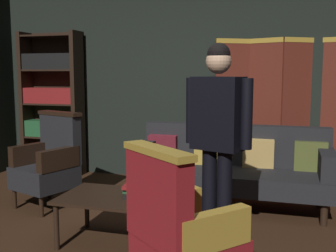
# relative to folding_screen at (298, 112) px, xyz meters

# --- Properties ---
(ground_plane) EXTENTS (10.00, 10.00, 0.00)m
(ground_plane) POSITION_rel_folding_screen_xyz_m (-1.25, -2.33, -0.99)
(ground_plane) COLOR #331E11
(back_wall) EXTENTS (7.20, 0.10, 2.80)m
(back_wall) POSITION_rel_folding_screen_xyz_m (-1.25, 0.12, 0.41)
(back_wall) COLOR black
(back_wall) RESTS_ON ground_plane
(folding_screen) EXTENTS (2.06, 0.42, 1.90)m
(folding_screen) POSITION_rel_folding_screen_xyz_m (0.00, 0.00, 0.00)
(folding_screen) COLOR #5B2319
(folding_screen) RESTS_ON ground_plane
(bookshelf) EXTENTS (0.90, 0.32, 2.05)m
(bookshelf) POSITION_rel_folding_screen_xyz_m (-3.40, -0.14, 0.09)
(bookshelf) COLOR black
(bookshelf) RESTS_ON ground_plane
(velvet_couch) EXTENTS (2.12, 0.78, 0.88)m
(velvet_couch) POSITION_rel_folding_screen_xyz_m (-0.70, -0.87, -0.53)
(velvet_couch) COLOR black
(velvet_couch) RESTS_ON ground_plane
(coffee_table) EXTENTS (1.00, 0.64, 0.42)m
(coffee_table) POSITION_rel_folding_screen_xyz_m (-1.48, -2.23, -0.61)
(coffee_table) COLOR black
(coffee_table) RESTS_ON ground_plane
(armchair_gilt_accent) EXTENTS (0.81, 0.81, 1.04)m
(armchair_gilt_accent) POSITION_rel_folding_screen_xyz_m (-0.72, -3.04, -0.50)
(armchair_gilt_accent) COLOR #B78E33
(armchair_gilt_accent) RESTS_ON ground_plane
(armchair_wing_left) EXTENTS (0.74, 0.74, 1.04)m
(armchair_wing_left) POSITION_rel_folding_screen_xyz_m (-2.63, -1.49, -0.50)
(armchair_wing_left) COLOR black
(armchair_wing_left) RESTS_ON ground_plane
(standing_figure) EXTENTS (0.56, 0.34, 1.70)m
(standing_figure) POSITION_rel_folding_screen_xyz_m (-0.65, -2.16, 0.04)
(standing_figure) COLOR black
(standing_figure) RESTS_ON ground_plane
(book_black_cloth) EXTENTS (0.26, 0.25, 0.04)m
(book_black_cloth) POSITION_rel_folding_screen_xyz_m (-1.34, -2.18, -0.55)
(book_black_cloth) COLOR black
(book_black_cloth) RESTS_ON coffee_table
(book_green_cloth) EXTENTS (0.20, 0.17, 0.04)m
(book_green_cloth) POSITION_rel_folding_screen_xyz_m (-1.34, -2.18, -0.51)
(book_green_cloth) COLOR #1E4C28
(book_green_cloth) RESTS_ON book_black_cloth
(book_red_leather) EXTENTS (0.24, 0.22, 0.03)m
(book_red_leather) POSITION_rel_folding_screen_xyz_m (-1.34, -2.18, -0.48)
(book_red_leather) COLOR maroon
(book_red_leather) RESTS_ON book_green_cloth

